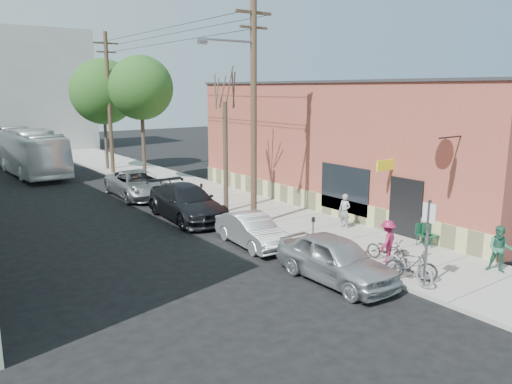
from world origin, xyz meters
TOP-DOWN VIEW (x-y plane):
  - ground at (0.00, 0.00)m, footprint 120.00×120.00m
  - sidewalk at (4.25, 11.00)m, footprint 4.50×58.00m
  - cafe_building at (8.99, 4.99)m, footprint 6.60×20.20m
  - sign_post at (2.35, -4.92)m, footprint 0.07×0.45m
  - parking_meter_near at (2.25, 0.04)m, footprint 0.14×0.14m
  - parking_meter_far at (2.25, 8.59)m, footprint 0.14×0.14m
  - utility_pole_near at (2.39, 4.22)m, footprint 3.57×0.28m
  - utility_pole_far at (2.45, 21.95)m, footprint 1.80×0.28m
  - tree_bare at (2.80, 7.09)m, footprint 0.24×0.24m
  - tree_leafy_mid at (2.80, 17.02)m, footprint 4.09×4.09m
  - tree_leafy_far at (2.80, 24.08)m, footprint 4.90×4.90m
  - patio_chair_a at (6.00, -2.30)m, footprint 0.63×0.63m
  - patio_chair_b at (6.17, -2.48)m, footprint 0.56×0.56m
  - patron_grey at (5.35, 1.38)m, footprint 0.47×0.62m
  - patron_green at (5.59, -5.52)m, footprint 0.88×0.96m
  - cyclist at (3.34, -2.66)m, footprint 1.11×0.84m
  - cyclist_bike at (3.34, -2.66)m, footprint 0.78×1.71m
  - parked_bike_a at (2.58, -4.25)m, footprint 1.30×1.66m
  - parked_bike_b at (2.48, -4.26)m, footprint 0.98×2.06m
  - car_0 at (0.80, -2.63)m, footprint 1.82×4.50m
  - car_1 at (0.80, 2.08)m, footprint 1.68×4.02m
  - car_2 at (0.71, 7.37)m, footprint 2.65×5.80m
  - car_3 at (0.80, 13.46)m, footprint 2.76×5.61m
  - bus at (-2.40, 26.03)m, footprint 3.05×11.97m

SIDE VIEW (x-z plane):
  - ground at x=0.00m, z-range 0.00..0.00m
  - sidewalk at x=4.25m, z-range 0.00..0.15m
  - cyclist_bike at x=3.34m, z-range 0.15..1.01m
  - patio_chair_a at x=6.00m, z-range 0.15..1.03m
  - patio_chair_b at x=6.17m, z-range 0.15..1.03m
  - car_1 at x=0.80m, z-range 0.00..1.29m
  - parked_bike_a at x=2.58m, z-range 0.15..1.15m
  - parked_bike_b at x=2.48m, z-range 0.15..1.19m
  - car_0 at x=0.80m, z-range 0.00..1.53m
  - car_3 at x=0.80m, z-range 0.00..1.53m
  - car_2 at x=0.71m, z-range 0.00..1.65m
  - cyclist at x=3.34m, z-range 0.15..1.67m
  - patron_grey at x=5.35m, z-range 0.15..1.68m
  - patron_green at x=5.59m, z-range 0.15..1.75m
  - parking_meter_near at x=2.25m, z-range 0.36..1.60m
  - parking_meter_far at x=2.25m, z-range 0.36..1.60m
  - bus at x=-2.40m, z-range 0.00..3.32m
  - sign_post at x=2.35m, z-range 0.43..3.23m
  - tree_bare at x=2.80m, z-range 0.15..5.61m
  - cafe_building at x=8.99m, z-range 0.00..6.61m
  - utility_pole_far at x=2.45m, z-range 0.34..10.34m
  - utility_pole_near at x=2.39m, z-range 0.41..10.41m
  - tree_leafy_far at x=2.80m, z-range 1.84..10.15m
  - tree_leafy_mid at x=2.80m, z-range 2.17..10.35m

